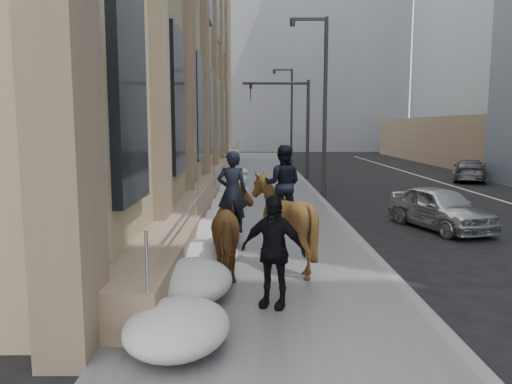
# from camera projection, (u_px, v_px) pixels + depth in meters

# --- Properties ---
(ground) EXTENTS (140.00, 140.00, 0.00)m
(ground) POSITION_uv_depth(u_px,v_px,m) (271.00, 305.00, 9.08)
(ground) COLOR black
(ground) RESTS_ON ground
(sidewalk) EXTENTS (5.00, 80.00, 0.12)m
(sidewalk) POSITION_uv_depth(u_px,v_px,m) (262.00, 210.00, 18.98)
(sidewalk) COLOR #525255
(sidewalk) RESTS_ON ground
(curb) EXTENTS (0.24, 80.00, 0.12)m
(curb) POSITION_uv_depth(u_px,v_px,m) (331.00, 210.00, 18.99)
(curb) COLOR slate
(curb) RESTS_ON ground
(limestone_building) EXTENTS (6.10, 44.00, 18.00)m
(limestone_building) POSITION_uv_depth(u_px,v_px,m) (165.00, 23.00, 27.68)
(limestone_building) COLOR tan
(limestone_building) RESTS_ON ground
(bg_building_mid) EXTENTS (30.00, 12.00, 28.00)m
(bg_building_mid) POSITION_uv_depth(u_px,v_px,m) (286.00, 45.00, 66.74)
(bg_building_mid) COLOR slate
(bg_building_mid) RESTS_ON ground
(bg_building_far) EXTENTS (24.00, 12.00, 20.00)m
(bg_building_far) POSITION_uv_depth(u_px,v_px,m) (218.00, 83.00, 79.11)
(bg_building_far) COLOR gray
(bg_building_far) RESTS_ON ground
(streetlight_mid) EXTENTS (1.71, 0.24, 8.00)m
(streetlight_mid) POSITION_uv_depth(u_px,v_px,m) (322.00, 96.00, 22.37)
(streetlight_mid) COLOR #2D2D30
(streetlight_mid) RESTS_ON ground
(streetlight_far) EXTENTS (1.71, 0.24, 8.00)m
(streetlight_far) POSITION_uv_depth(u_px,v_px,m) (290.00, 110.00, 42.19)
(streetlight_far) COLOR #2D2D30
(streetlight_far) RESTS_ON ground
(traffic_signal) EXTENTS (4.10, 0.22, 6.00)m
(traffic_signal) POSITION_uv_depth(u_px,v_px,m) (293.00, 113.00, 30.37)
(traffic_signal) COLOR #2D2D30
(traffic_signal) RESTS_ON ground
(snow_bank) EXTENTS (1.70, 18.10, 0.76)m
(snow_bank) POSITION_uv_depth(u_px,v_px,m) (221.00, 207.00, 17.05)
(snow_bank) COLOR silver
(snow_bank) RESTS_ON sidewalk
(mounted_horse_left) EXTENTS (1.24, 2.30, 2.60)m
(mounted_horse_left) POSITION_uv_depth(u_px,v_px,m) (235.00, 227.00, 10.43)
(mounted_horse_left) COLOR #4B2F16
(mounted_horse_left) RESTS_ON sidewalk
(mounted_horse_right) EXTENTS (1.98, 2.15, 2.70)m
(mounted_horse_right) POSITION_uv_depth(u_px,v_px,m) (282.00, 216.00, 10.94)
(mounted_horse_right) COLOR #3F2912
(mounted_horse_right) RESTS_ON sidewalk
(pedestrian) EXTENTS (1.24, 0.85, 1.96)m
(pedestrian) POSITION_uv_depth(u_px,v_px,m) (273.00, 251.00, 8.56)
(pedestrian) COLOR black
(pedestrian) RESTS_ON sidewalk
(car_silver) EXTENTS (2.68, 4.28, 1.36)m
(car_silver) POSITION_uv_depth(u_px,v_px,m) (440.00, 208.00, 15.67)
(car_silver) COLOR #B2B6BA
(car_silver) RESTS_ON ground
(car_grey) EXTENTS (3.35, 4.78, 1.28)m
(car_grey) POSITION_uv_depth(u_px,v_px,m) (470.00, 170.00, 29.34)
(car_grey) COLOR #4D4F54
(car_grey) RESTS_ON ground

